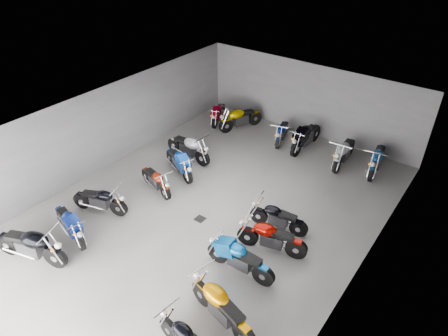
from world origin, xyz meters
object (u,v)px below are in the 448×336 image
Objects in this scene: motorcycle_right_b at (221,307)px; motorcycle_back_d at (306,137)px; motorcycle_back_c at (282,132)px; motorcycle_right_c at (239,258)px; motorcycle_right_d at (271,237)px; motorcycle_back_b at (240,118)px; motorcycle_left_e at (179,162)px; motorcycle_back_e at (344,152)px; motorcycle_back_a at (218,113)px; drain_grate at (200,219)px; motorcycle_left_b at (69,224)px; motorcycle_back_f at (377,159)px; motorcycle_left_a at (30,245)px; motorcycle_right_e at (278,217)px; motorcycle_left_d at (156,180)px; motorcycle_left_f at (189,147)px; motorcycle_left_c at (100,200)px.

motorcycle_right_b is 0.96× the size of motorcycle_back_d.
motorcycle_right_c is at bearing 94.39° from motorcycle_back_c.
motorcycle_back_b reaches higher than motorcycle_right_d.
motorcycle_left_e is 6.49m from motorcycle_back_e.
motorcycle_back_a is 1.21m from motorcycle_back_b.
motorcycle_right_c is 1.17× the size of motorcycle_back_a.
motorcycle_right_b reaches higher than drain_grate.
motorcycle_back_f is at bearing 159.52° from motorcycle_left_b.
motorcycle_back_c is (2.13, 0.12, -0.08)m from motorcycle_back_b.
motorcycle_left_a is 7.35m from motorcycle_right_e.
motorcycle_back_a is 0.87× the size of motorcycle_back_b.
drain_grate is 0.17× the size of motorcycle_right_e.
motorcycle_back_a is (-1.11, 8.96, -0.04)m from motorcycle_left_b.
motorcycle_left_d is 5.87m from motorcycle_back_a.
motorcycle_left_d is 0.88× the size of motorcycle_right_d.
motorcycle_right_d is 8.61m from motorcycle_back_a.
motorcycle_left_f is 6.26m from motorcycle_right_c.
motorcycle_left_d is at bearing 83.76° from motorcycle_back_a.
motorcycle_back_b is at bearing -178.98° from motorcycle_left_f.
motorcycle_back_d is at bearing -153.73° from motorcycle_back_b.
motorcycle_right_b reaches higher than motorcycle_back_e.
motorcycle_back_c is at bearing 161.79° from motorcycle_back_a.
motorcycle_left_e is at bearing 50.88° from motorcycle_back_c.
motorcycle_back_e is at bearing -3.60° from motorcycle_right_c.
motorcycle_left_a is 6.92m from motorcycle_right_d.
motorcycle_left_a is at bearing 61.12° from motorcycle_back_c.
motorcycle_right_d reaches higher than motorcycle_right_e.
motorcycle_back_c is (2.45, 7.81, -0.02)m from motorcycle_left_c.
motorcycle_back_d is (-1.96, 6.02, 0.05)m from motorcycle_right_d.
motorcycle_right_d is at bearing 116.50° from motorcycle_back_a.
motorcycle_left_a is at bearing 118.62° from motorcycle_right_b.
motorcycle_right_e is (2.27, 1.12, 0.46)m from drain_grate.
motorcycle_left_d is 0.82× the size of motorcycle_left_f.
motorcycle_right_e is at bearing 26.31° from drain_grate.
motorcycle_back_e is at bearing 68.26° from drain_grate.
motorcycle_left_a is at bearing 3.87° from motorcycle_left_f.
motorcycle_back_b is (-5.18, 5.84, 0.02)m from motorcycle_right_d.
motorcycle_left_a is at bearing -15.43° from motorcycle_left_c.
motorcycle_right_b is (5.65, -5.28, 0.01)m from motorcycle_left_f.
motorcycle_left_c is 8.18m from motorcycle_back_c.
motorcycle_back_b is (-4.86, 4.89, 0.08)m from motorcycle_right_e.
motorcycle_left_b is at bearing 47.68° from motorcycle_back_f.
motorcycle_left_b is 0.97× the size of motorcycle_back_b.
motorcycle_left_c is at bearing 55.89° from motorcycle_back_c.
drain_grate is at bearing 152.02° from motorcycle_left_b.
motorcycle_right_d is at bearing 87.93° from motorcycle_back_e.
drain_grate is 2.65m from motorcycle_right_d.
motorcycle_left_b is 0.91× the size of motorcycle_left_f.
motorcycle_back_f is at bearing 151.03° from motorcycle_left_e.
motorcycle_right_c is at bearing 85.43° from motorcycle_back_e.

